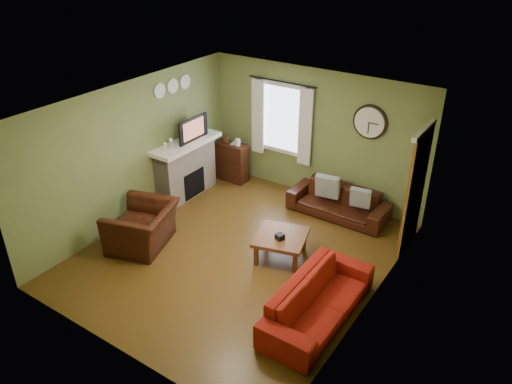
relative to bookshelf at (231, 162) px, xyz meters
The scene contains 31 objects.
floor 2.84m from the bookshelf, 51.60° to the right, with size 4.60×5.20×0.00m, color #533713.
ceiling 3.55m from the bookshelf, 51.60° to the right, with size 4.60×5.20×0.00m, color white.
wall_left 2.43m from the bookshelf, 104.16° to the right, with size 0.00×5.20×2.60m, color olive.
wall_right 4.69m from the bookshelf, 28.56° to the right, with size 0.00×5.20×2.60m, color olive.
wall_back 1.99m from the bookshelf, 12.87° to the left, with size 4.60×0.00×2.60m, color olive.
wall_front 5.18m from the bookshelf, 70.03° to the right, with size 4.60×0.00×2.60m, color olive.
fireplace 1.12m from the bookshelf, 108.68° to the right, with size 0.40×1.40×1.10m, color tan.
firebox 1.07m from the bookshelf, 98.94° to the right, with size 0.04×0.60×0.55m, color black.
mantel 1.31m from the bookshelf, 107.20° to the right, with size 0.58×1.60×0.08m, color white.
tv 1.33m from the bookshelf, 108.72° to the right, with size 0.60×0.08×0.35m, color black.
tv_screen 1.36m from the bookshelf, 104.04° to the right, with size 0.02×0.62×0.36m, color #994C3F.
medallion_left 2.36m from the bookshelf, 110.91° to the right, with size 0.28×0.28×0.03m, color white.
medallion_mid 2.18m from the bookshelf, 116.99° to the right, with size 0.28×0.28×0.03m, color white.
medallion_right 2.03m from the bookshelf, 127.36° to the right, with size 0.28×0.28×0.03m, color white.
window_pane 1.55m from the bookshelf, 19.93° to the left, with size 1.00×0.02×1.30m, color silver, non-canonical shape.
curtain_rod 2.14m from the bookshelf, 14.94° to the left, with size 0.03×0.03×1.50m, color black.
curtain_left 1.17m from the bookshelf, 29.40° to the left, with size 0.28×0.04×1.55m, color white.
curtain_right 1.92m from the bookshelf, ahead, with size 0.28×0.04×1.55m, color white.
wall_clock 3.18m from the bookshelf, ahead, with size 0.64×0.06×0.64m, color white, non-canonical shape.
door 4.08m from the bookshelf, ahead, with size 0.05×0.90×2.10m, color brown.
bookshelf is the anchor object (origin of this frame).
book 0.54m from the bookshelf, 85.03° to the left, with size 0.17×0.23×0.02m, color brown.
sofa_brown 2.57m from the bookshelf, ahead, with size 1.89×0.74×0.55m, color black.
pillow_left 2.33m from the bookshelf, ahead, with size 0.45×0.13×0.45m, color #8D9798.
pillow_right 3.03m from the bookshelf, ahead, with size 0.37×0.11×0.37m, color #8D9798.
sofa_red 4.54m from the bookshelf, 38.16° to the right, with size 2.08×0.81×0.61m, color maroon.
armchair 2.88m from the bookshelf, 85.58° to the right, with size 1.13×0.99×0.73m, color black.
coffee_table 3.04m from the bookshelf, 38.12° to the right, with size 0.81×0.81×0.43m, color brown, non-canonical shape.
tissue_box 3.12m from the bookshelf, 39.10° to the right, with size 0.12×0.12×0.09m, color black.
wine_glass_a 1.86m from the bookshelf, 100.66° to the right, with size 0.06×0.06×0.18m, color white, non-canonical shape.
wine_glass_b 1.73m from the bookshelf, 101.78° to the right, with size 0.07×0.07×0.21m, color white, non-canonical shape.
Camera 1 is at (4.10, -5.57, 4.94)m, focal length 35.00 mm.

